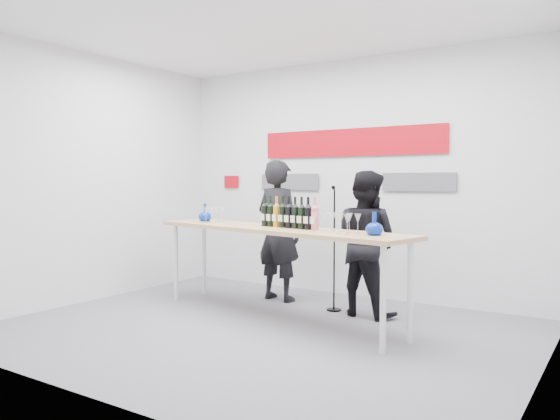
{
  "coord_description": "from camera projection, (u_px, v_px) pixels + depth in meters",
  "views": [
    {
      "loc": [
        3.05,
        -4.32,
        1.46
      ],
      "look_at": [
        -0.14,
        0.57,
        1.15
      ],
      "focal_mm": 35.0,
      "sensor_mm": 36.0,
      "label": 1
    }
  ],
  "objects": [
    {
      "name": "ground",
      "position": [
        260.0,
        330.0,
        5.35
      ],
      "size": [
        5.0,
        5.0,
        0.0
      ],
      "primitive_type": "plane",
      "color": "slate",
      "rests_on": "ground"
    },
    {
      "name": "back_wall",
      "position": [
        350.0,
        178.0,
        6.95
      ],
      "size": [
        5.0,
        0.04,
        3.0
      ],
      "primitive_type": "cube",
      "color": "silver",
      "rests_on": "ground"
    },
    {
      "name": "signage",
      "position": [
        345.0,
        154.0,
        6.94
      ],
      "size": [
        3.38,
        0.02,
        0.79
      ],
      "color": "#AF0712",
      "rests_on": "back_wall"
    },
    {
      "name": "tasting_table",
      "position": [
        275.0,
        234.0,
        5.78
      ],
      "size": [
        3.3,
        1.28,
        0.97
      ],
      "rotation": [
        0.0,
        0.0,
        -0.2
      ],
      "color": "tan",
      "rests_on": "ground"
    },
    {
      "name": "wine_bottles",
      "position": [
        289.0,
        212.0,
        5.68
      ],
      "size": [
        0.79,
        0.23,
        0.33
      ],
      "rotation": [
        0.0,
        0.0,
        -0.2
      ],
      "color": "black",
      "rests_on": "tasting_table"
    },
    {
      "name": "decanter_left",
      "position": [
        205.0,
        212.0,
        6.66
      ],
      "size": [
        0.16,
        0.16,
        0.21
      ],
      "primitive_type": null,
      "color": "#08299A",
      "rests_on": "tasting_table"
    },
    {
      "name": "decanter_right",
      "position": [
        374.0,
        223.0,
        4.92
      ],
      "size": [
        0.16,
        0.16,
        0.21
      ],
      "primitive_type": null,
      "color": "#08299A",
      "rests_on": "tasting_table"
    },
    {
      "name": "glasses_left",
      "position": [
        214.0,
        215.0,
        6.49
      ],
      "size": [
        0.19,
        0.24,
        0.18
      ],
      "color": "silver",
      "rests_on": "tasting_table"
    },
    {
      "name": "glasses_right",
      "position": [
        336.0,
        223.0,
        5.19
      ],
      "size": [
        0.49,
        0.3,
        0.18
      ],
      "color": "silver",
      "rests_on": "tasting_table"
    },
    {
      "name": "presenter_left",
      "position": [
        278.0,
        230.0,
        6.66
      ],
      "size": [
        0.67,
        0.48,
        1.72
      ],
      "primitive_type": "imported",
      "rotation": [
        0.0,
        0.0,
        3.03
      ],
      "color": "black",
      "rests_on": "ground"
    },
    {
      "name": "presenter_right",
      "position": [
        365.0,
        243.0,
        5.91
      ],
      "size": [
        0.83,
        0.69,
        1.57
      ],
      "primitive_type": "imported",
      "rotation": [
        0.0,
        0.0,
        3.02
      ],
      "color": "black",
      "rests_on": "ground"
    },
    {
      "name": "mic_stand",
      "position": [
        334.0,
        273.0,
        6.13
      ],
      "size": [
        0.16,
        0.16,
        1.41
      ],
      "rotation": [
        0.0,
        0.0,
        0.21
      ],
      "color": "black",
      "rests_on": "ground"
    }
  ]
}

